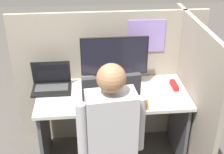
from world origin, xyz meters
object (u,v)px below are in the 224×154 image
(office_chair, at_px, (111,149))
(person, at_px, (111,140))
(carrot_toy, at_px, (147,105))
(stapler, at_px, (174,85))
(laptop, at_px, (52,84))
(paper_box, at_px, (114,82))
(monitor, at_px, (114,58))

(office_chair, xyz_separation_m, person, (-0.01, -0.16, 0.22))
(carrot_toy, xyz_separation_m, person, (-0.34, -0.45, 0.03))
(stapler, height_order, office_chair, office_chair)
(person, bearing_deg, laptop, 119.56)
(paper_box, height_order, monitor, monitor)
(monitor, distance_m, person, 0.89)
(monitor, relative_size, office_chair, 0.55)
(monitor, relative_size, person, 0.46)
(paper_box, height_order, stapler, paper_box)
(laptop, bearing_deg, office_chair, -54.12)
(monitor, height_order, stapler, monitor)
(monitor, distance_m, carrot_toy, 0.53)
(paper_box, bearing_deg, office_chair, -97.49)
(paper_box, xyz_separation_m, stapler, (0.55, -0.09, -0.01))
(office_chair, distance_m, person, 0.27)
(monitor, xyz_separation_m, stapler, (0.55, -0.09, -0.26))
(paper_box, relative_size, monitor, 0.57)
(monitor, height_order, person, person)
(laptop, xyz_separation_m, stapler, (1.12, -0.08, -0.03))
(laptop, distance_m, person, 0.96)
(laptop, relative_size, person, 0.26)
(stapler, relative_size, carrot_toy, 1.14)
(paper_box, xyz_separation_m, person, (-0.11, -0.85, 0.02))
(stapler, bearing_deg, monitor, 170.30)
(monitor, xyz_separation_m, person, (-0.11, -0.85, -0.23))
(monitor, bearing_deg, stapler, -9.70)
(carrot_toy, relative_size, office_chair, 0.13)
(stapler, distance_m, carrot_toy, 0.44)
(monitor, height_order, office_chair, monitor)
(stapler, bearing_deg, person, -130.76)
(office_chair, bearing_deg, paper_box, 82.51)
(paper_box, distance_m, monitor, 0.25)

